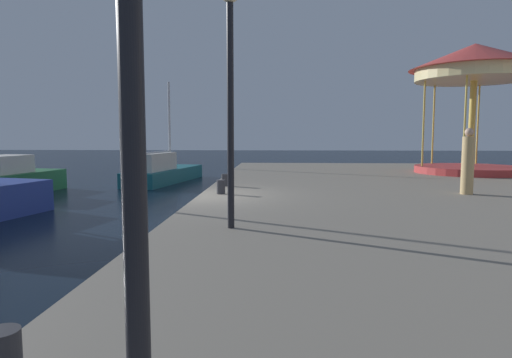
% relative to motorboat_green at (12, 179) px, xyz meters
% --- Properties ---
extents(ground_plane, '(120.00, 120.00, 0.00)m').
position_rel_motorboat_green_xyz_m(ground_plane, '(8.96, -5.75, -0.62)').
color(ground_plane, black).
extents(quay_dock, '(14.55, 28.99, 0.80)m').
position_rel_motorboat_green_xyz_m(quay_dock, '(16.24, -5.75, -0.22)').
color(quay_dock, gray).
rests_on(quay_dock, ground).
extents(motorboat_green, '(2.58, 4.69, 1.65)m').
position_rel_motorboat_green_xyz_m(motorboat_green, '(0.00, 0.00, 0.00)').
color(motorboat_green, '#236638').
rests_on(motorboat_green, ground).
extents(sailboat_teal, '(2.84, 6.87, 5.28)m').
position_rel_motorboat_green_xyz_m(sailboat_teal, '(5.16, 4.68, -0.03)').
color(sailboat_teal, '#19606B').
rests_on(sailboat_teal, ground).
extents(carousel, '(5.47, 5.47, 5.60)m').
position_rel_motorboat_green_xyz_m(carousel, '(19.65, 2.01, 4.40)').
color(carousel, '#B23333').
rests_on(carousel, quay_dock).
extents(lamp_post_mid_promenade, '(0.36, 0.36, 4.30)m').
position_rel_motorboat_green_xyz_m(lamp_post_mid_promenade, '(10.34, -10.10, 3.12)').
color(lamp_post_mid_promenade, black).
rests_on(lamp_post_mid_promenade, quay_dock).
extents(bollard_center, '(0.24, 0.24, 0.40)m').
position_rel_motorboat_green_xyz_m(bollard_center, '(9.55, -5.48, 0.38)').
color(bollard_center, '#2D2D33').
rests_on(bollard_center, quay_dock).
extents(bollard_south, '(0.24, 0.24, 0.40)m').
position_rel_motorboat_green_xyz_m(bollard_south, '(9.44, -3.53, 0.38)').
color(bollard_south, '#2D2D33').
rests_on(bollard_south, quay_dock).
extents(person_mid_promenade, '(0.34, 0.34, 1.87)m').
position_rel_motorboat_green_xyz_m(person_mid_promenade, '(16.53, -5.19, 1.06)').
color(person_mid_promenade, tan).
rests_on(person_mid_promenade, quay_dock).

